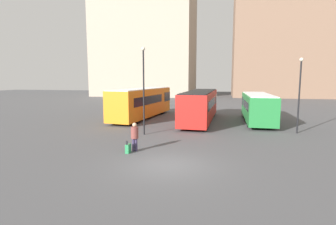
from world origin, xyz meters
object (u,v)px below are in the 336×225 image
object	(u,v)px
bus_1	(200,105)
lamp_post_1	(300,90)
traveler	(135,134)
bus_2	(257,107)
bus_0	(143,102)
suitcase	(128,148)
lamp_post_0	(144,85)

from	to	relation	value
bus_1	lamp_post_1	xyz separation A→B (m)	(8.07, -4.66, 1.78)
bus_1	traveler	distance (m)	12.59
bus_1	bus_2	xyz separation A→B (m)	(5.64, 0.36, -0.14)
bus_0	bus_2	bearing A→B (deg)	-87.10
suitcase	lamp_post_1	world-z (taller)	lamp_post_1
traveler	lamp_post_0	size ratio (longest dim) A/B	0.26
bus_1	lamp_post_0	world-z (taller)	lamp_post_0
bus_0	bus_1	distance (m)	6.54
bus_0	lamp_post_1	world-z (taller)	lamp_post_1
bus_0	lamp_post_0	distance (m)	9.33
suitcase	lamp_post_1	size ratio (longest dim) A/B	0.13
bus_0	bus_1	bearing A→B (deg)	-93.17
bus_2	lamp_post_1	world-z (taller)	lamp_post_1
bus_2	traveler	distance (m)	15.21
bus_0	traveler	bearing A→B (deg)	-158.60
lamp_post_0	suitcase	bearing A→B (deg)	-83.66
bus_1	lamp_post_0	size ratio (longest dim) A/B	1.85
suitcase	lamp_post_0	size ratio (longest dim) A/B	0.11
traveler	lamp_post_1	distance (m)	13.53
bus_1	bus_2	world-z (taller)	bus_1
traveler	suitcase	bearing A→B (deg)	151.06
traveler	lamp_post_1	size ratio (longest dim) A/B	0.29
bus_1	traveler	size ratio (longest dim) A/B	7.17
bus_0	bus_2	distance (m)	12.11
lamp_post_1	bus_0	bearing A→B (deg)	158.44
lamp_post_0	bus_2	bearing A→B (deg)	40.44
bus_0	suitcase	size ratio (longest dim) A/B	16.21
lamp_post_1	lamp_post_0	bearing A→B (deg)	-165.99
bus_2	traveler	world-z (taller)	bus_2
traveler	suitcase	xyz separation A→B (m)	(-0.26, -0.44, -0.76)
bus_2	suitcase	world-z (taller)	bus_2
bus_2	suitcase	bearing A→B (deg)	146.61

